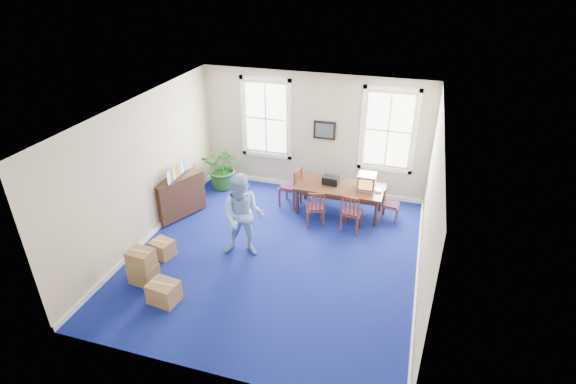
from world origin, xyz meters
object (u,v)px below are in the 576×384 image
(conference_table, at_px, (339,199))
(chair_near_left, at_px, (315,207))
(crt_tv, at_px, (367,181))
(credenza, at_px, (180,198))
(man, at_px, (243,216))
(potted_plant, at_px, (224,168))
(cardboard_boxes, at_px, (154,264))

(conference_table, height_order, chair_near_left, chair_near_left)
(crt_tv, height_order, credenza, crt_tv)
(credenza, bearing_deg, crt_tv, 41.98)
(conference_table, distance_m, crt_tv, 0.85)
(conference_table, bearing_deg, man, -123.46)
(conference_table, xyz_separation_m, potted_plant, (-3.28, 0.39, 0.25))
(chair_near_left, bearing_deg, credenza, -8.75)
(man, distance_m, potted_plant, 3.21)
(credenza, distance_m, potted_plant, 1.76)
(conference_table, xyz_separation_m, cardboard_boxes, (-2.97, -3.70, 0.02))
(crt_tv, bearing_deg, potted_plant, 174.71)
(potted_plant, height_order, cardboard_boxes, potted_plant)
(conference_table, relative_size, cardboard_boxes, 1.59)
(conference_table, xyz_separation_m, chair_near_left, (-0.44, -0.73, 0.10))
(man, bearing_deg, crt_tv, 36.89)
(crt_tv, xyz_separation_m, chair_near_left, (-1.07, -0.78, -0.45))
(crt_tv, distance_m, credenza, 4.56)
(cardboard_boxes, bearing_deg, man, 44.96)
(potted_plant, xyz_separation_m, cardboard_boxes, (0.31, -4.08, -0.22))
(credenza, height_order, potted_plant, potted_plant)
(man, distance_m, cardboard_boxes, 2.01)
(credenza, bearing_deg, chair_near_left, 34.68)
(chair_near_left, distance_m, man, 2.04)
(crt_tv, relative_size, potted_plant, 0.38)
(man, xyz_separation_m, credenza, (-2.09, 1.01, -0.43))
(chair_near_left, relative_size, cardboard_boxes, 0.69)
(man, relative_size, credenza, 1.46)
(conference_table, xyz_separation_m, credenza, (-3.70, -1.32, 0.14))
(chair_near_left, bearing_deg, man, 34.93)
(conference_table, height_order, credenza, credenza)
(chair_near_left, height_order, potted_plant, potted_plant)
(conference_table, bearing_deg, chair_near_left, -119.86)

